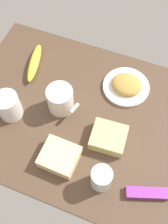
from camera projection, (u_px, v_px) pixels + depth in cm
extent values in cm
cube|color=#4C3828|center=(84.00, 117.00, 97.20)|extent=(90.00, 64.00, 2.00)
cylinder|color=white|center=(126.00, 87.00, 101.52)|extent=(17.47, 17.47, 1.20)
ellipsoid|color=#B28C3F|center=(127.00, 84.00, 100.11)|extent=(11.31, 10.18, 4.02)
cylinder|color=white|center=(9.00, 106.00, 92.56)|extent=(8.24, 8.24, 9.98)
cylinder|color=brown|center=(5.00, 99.00, 88.61)|extent=(7.25, 7.25, 0.40)
cylinder|color=silver|center=(60.00, 99.00, 93.76)|extent=(9.17, 9.17, 10.01)
cylinder|color=tan|center=(59.00, 92.00, 89.80)|extent=(8.07, 8.07, 0.40)
cylinder|color=silver|center=(74.00, 108.00, 91.55)|extent=(2.26, 4.30, 1.20)
cube|color=#DBB77A|center=(108.00, 139.00, 91.25)|extent=(12.20, 11.15, 1.60)
cube|color=#8CB24C|center=(109.00, 137.00, 90.02)|extent=(12.20, 11.15, 1.20)
cube|color=#DBB77A|center=(109.00, 136.00, 88.78)|extent=(12.20, 11.15, 1.60)
cube|color=beige|center=(60.00, 158.00, 88.05)|extent=(11.99, 10.84, 1.60)
cube|color=#D8B259|center=(60.00, 157.00, 86.82)|extent=(11.99, 10.84, 1.20)
cube|color=beige|center=(59.00, 155.00, 85.59)|extent=(11.99, 10.84, 1.60)
cylinder|color=silver|center=(101.00, 178.00, 81.03)|extent=(6.47, 6.47, 9.33)
cylinder|color=white|center=(101.00, 179.00, 82.08)|extent=(5.82, 5.82, 6.96)
ellipsoid|color=yellow|center=(34.00, 63.00, 105.46)|extent=(7.80, 18.87, 3.63)
cube|color=#4C3819|center=(39.00, 46.00, 109.60)|extent=(1.20, 1.20, 1.20)
cube|color=purple|center=(147.00, 193.00, 82.58)|extent=(13.47, 7.54, 2.00)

